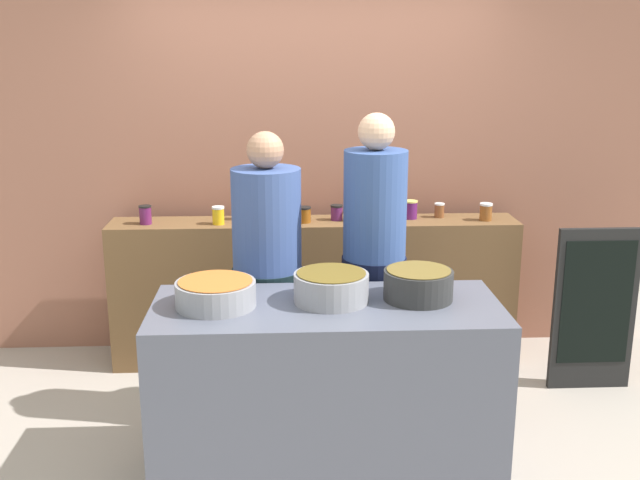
# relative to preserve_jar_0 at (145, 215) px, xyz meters

# --- Properties ---
(ground) EXTENTS (12.00, 12.00, 0.00)m
(ground) POSITION_rel_preserve_jar_0_xyz_m (1.10, -1.07, -1.04)
(ground) COLOR #A79B8F
(storefront_wall) EXTENTS (4.80, 0.12, 3.00)m
(storefront_wall) POSITION_rel_preserve_jar_0_xyz_m (1.10, 0.38, 0.46)
(storefront_wall) COLOR #975F4B
(storefront_wall) RESTS_ON ground
(display_shelf) EXTENTS (2.70, 0.36, 0.98)m
(display_shelf) POSITION_rel_preserve_jar_0_xyz_m (1.10, 0.03, -0.55)
(display_shelf) COLOR brown
(display_shelf) RESTS_ON ground
(prep_table) EXTENTS (1.70, 0.70, 0.90)m
(prep_table) POSITION_rel_preserve_jar_0_xyz_m (1.10, -1.37, -0.59)
(prep_table) COLOR #535766
(prep_table) RESTS_ON ground
(preserve_jar_0) EXTENTS (0.08, 0.08, 0.12)m
(preserve_jar_0) POSITION_rel_preserve_jar_0_xyz_m (0.00, 0.00, 0.00)
(preserve_jar_0) COLOR #5B1B4C
(preserve_jar_0) RESTS_ON display_shelf
(preserve_jar_1) EXTENTS (0.08, 0.08, 0.12)m
(preserve_jar_1) POSITION_rel_preserve_jar_0_xyz_m (0.47, -0.03, -0.00)
(preserve_jar_1) COLOR gold
(preserve_jar_1) RESTS_ON display_shelf
(preserve_jar_2) EXTENTS (0.08, 0.08, 0.10)m
(preserve_jar_2) POSITION_rel_preserve_jar_0_xyz_m (0.61, 0.10, -0.01)
(preserve_jar_2) COLOR gold
(preserve_jar_2) RESTS_ON display_shelf
(preserve_jar_3) EXTENTS (0.08, 0.08, 0.11)m
(preserve_jar_3) POSITION_rel_preserve_jar_0_xyz_m (0.73, 0.07, -0.01)
(preserve_jar_3) COLOR red
(preserve_jar_3) RESTS_ON display_shelf
(preserve_jar_4) EXTENTS (0.09, 0.09, 0.10)m
(preserve_jar_4) POSITION_rel_preserve_jar_0_xyz_m (1.03, -0.01, -0.01)
(preserve_jar_4) COLOR brown
(preserve_jar_4) RESTS_ON display_shelf
(preserve_jar_5) EXTENTS (0.08, 0.08, 0.10)m
(preserve_jar_5) POSITION_rel_preserve_jar_0_xyz_m (1.25, 0.05, -0.01)
(preserve_jar_5) COLOR #531D4E
(preserve_jar_5) RESTS_ON display_shelf
(preserve_jar_6) EXTENTS (0.09, 0.09, 0.15)m
(preserve_jar_6) POSITION_rel_preserve_jar_0_xyz_m (1.41, 0.01, 0.01)
(preserve_jar_6) COLOR brown
(preserve_jar_6) RESTS_ON display_shelf
(preserve_jar_7) EXTENTS (0.08, 0.08, 0.12)m
(preserve_jar_7) POSITION_rel_preserve_jar_0_xyz_m (1.51, 0.05, -0.00)
(preserve_jar_7) COLOR gold
(preserve_jar_7) RESTS_ON display_shelf
(preserve_jar_8) EXTENTS (0.07, 0.07, 0.15)m
(preserve_jar_8) POSITION_rel_preserve_jar_0_xyz_m (1.61, 0.05, 0.01)
(preserve_jar_8) COLOR #31463C
(preserve_jar_8) RESTS_ON display_shelf
(preserve_jar_9) EXTENTS (0.09, 0.09, 0.12)m
(preserve_jar_9) POSITION_rel_preserve_jar_0_xyz_m (1.75, 0.07, 0.00)
(preserve_jar_9) COLOR #581B5F
(preserve_jar_9) RESTS_ON display_shelf
(preserve_jar_10) EXTENTS (0.07, 0.07, 0.10)m
(preserve_jar_10) POSITION_rel_preserve_jar_0_xyz_m (1.95, 0.09, -0.01)
(preserve_jar_10) COLOR brown
(preserve_jar_10) RESTS_ON display_shelf
(preserve_jar_11) EXTENTS (0.08, 0.08, 0.12)m
(preserve_jar_11) POSITION_rel_preserve_jar_0_xyz_m (2.23, -0.01, -0.00)
(preserve_jar_11) COLOR brown
(preserve_jar_11) RESTS_ON display_shelf
(cooking_pot_left) EXTENTS (0.39, 0.39, 0.13)m
(cooking_pot_left) POSITION_rel_preserve_jar_0_xyz_m (0.57, -1.36, -0.08)
(cooking_pot_left) COLOR gray
(cooking_pot_left) RESTS_ON prep_table
(cooking_pot_center) EXTENTS (0.37, 0.37, 0.15)m
(cooking_pot_center) POSITION_rel_preserve_jar_0_xyz_m (1.12, -1.32, -0.07)
(cooking_pot_center) COLOR gray
(cooking_pot_center) RESTS_ON prep_table
(cooking_pot_right) EXTENTS (0.34, 0.34, 0.15)m
(cooking_pot_right) POSITION_rel_preserve_jar_0_xyz_m (1.55, -1.31, -0.07)
(cooking_pot_right) COLOR #2D2D2D
(cooking_pot_right) RESTS_ON prep_table
(cook_with_tongs) EXTENTS (0.39, 0.39, 1.67)m
(cook_with_tongs) POSITION_rel_preserve_jar_0_xyz_m (0.80, -0.81, -0.29)
(cook_with_tongs) COLOR black
(cook_with_tongs) RESTS_ON ground
(cook_in_cap) EXTENTS (0.36, 0.36, 1.77)m
(cook_in_cap) POSITION_rel_preserve_jar_0_xyz_m (1.40, -0.81, -0.24)
(cook_in_cap) COLOR black
(cook_in_cap) RESTS_ON ground
(chalkboard_sign) EXTENTS (0.52, 0.05, 1.04)m
(chalkboard_sign) POSITION_rel_preserve_jar_0_xyz_m (2.82, -0.50, -0.52)
(chalkboard_sign) COLOR black
(chalkboard_sign) RESTS_ON ground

